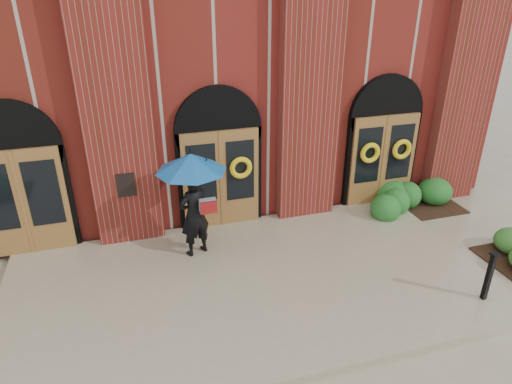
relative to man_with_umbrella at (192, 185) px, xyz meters
name	(u,v)px	position (x,y,z in m)	size (l,w,h in m)	color
ground	(252,291)	(0.87, -1.56, -1.86)	(90.00, 90.00, 0.00)	tan
landing	(250,284)	(0.87, -1.41, -1.79)	(10.00, 5.30, 0.15)	tan
church_building	(180,54)	(0.88, 7.22, 1.64)	(16.20, 12.53, 7.00)	maroon
man_with_umbrella	(192,185)	(0.00, 0.00, 0.00)	(2.01, 2.01, 2.44)	black
metal_post	(489,275)	(5.17, -3.28, -1.15)	(0.16, 0.16, 1.06)	black
hedge_wall_right	(410,199)	(6.07, 0.64, -1.50)	(2.79, 1.12, 0.72)	#205B20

